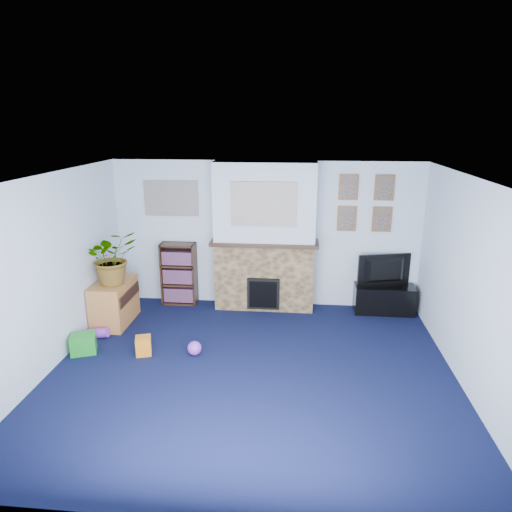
# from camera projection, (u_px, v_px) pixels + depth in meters

# --- Properties ---
(floor) EXTENTS (5.00, 4.50, 0.01)m
(floor) POSITION_uv_depth(u_px,v_px,m) (252.00, 371.00, 5.69)
(floor) COLOR black
(floor) RESTS_ON ground
(ceiling) EXTENTS (5.00, 4.50, 0.01)m
(ceiling) POSITION_uv_depth(u_px,v_px,m) (251.00, 178.00, 5.00)
(ceiling) COLOR white
(ceiling) RESTS_ON wall_back
(wall_back) EXTENTS (5.00, 0.04, 2.40)m
(wall_back) POSITION_uv_depth(u_px,v_px,m) (266.00, 235.00, 7.49)
(wall_back) COLOR silver
(wall_back) RESTS_ON ground
(wall_front) EXTENTS (5.00, 0.04, 2.40)m
(wall_front) POSITION_uv_depth(u_px,v_px,m) (218.00, 389.00, 3.20)
(wall_front) COLOR silver
(wall_front) RESTS_ON ground
(wall_left) EXTENTS (0.04, 4.50, 2.40)m
(wall_left) POSITION_uv_depth(u_px,v_px,m) (48.00, 274.00, 5.58)
(wall_left) COLOR silver
(wall_left) RESTS_ON ground
(wall_right) EXTENTS (0.04, 4.50, 2.40)m
(wall_right) POSITION_uv_depth(u_px,v_px,m) (472.00, 288.00, 5.12)
(wall_right) COLOR silver
(wall_right) RESTS_ON ground
(chimney_breast) EXTENTS (1.72, 0.50, 2.40)m
(chimney_breast) POSITION_uv_depth(u_px,v_px,m) (265.00, 239.00, 7.30)
(chimney_breast) COLOR brown
(chimney_breast) RESTS_ON ground
(collage_main) EXTENTS (1.00, 0.03, 0.68)m
(collage_main) POSITION_uv_depth(u_px,v_px,m) (264.00, 204.00, 6.93)
(collage_main) COLOR gray
(collage_main) RESTS_ON chimney_breast
(collage_left) EXTENTS (0.90, 0.03, 0.58)m
(collage_left) POSITION_uv_depth(u_px,v_px,m) (171.00, 198.00, 7.45)
(collage_left) COLOR gray
(collage_left) RESTS_ON wall_back
(portrait_tl) EXTENTS (0.30, 0.03, 0.40)m
(portrait_tl) POSITION_uv_depth(u_px,v_px,m) (349.00, 187.00, 7.13)
(portrait_tl) COLOR brown
(portrait_tl) RESTS_ON wall_back
(portrait_tr) EXTENTS (0.30, 0.03, 0.40)m
(portrait_tr) POSITION_uv_depth(u_px,v_px,m) (384.00, 188.00, 7.08)
(portrait_tr) COLOR brown
(portrait_tr) RESTS_ON wall_back
(portrait_bl) EXTENTS (0.30, 0.03, 0.40)m
(portrait_bl) POSITION_uv_depth(u_px,v_px,m) (347.00, 219.00, 7.27)
(portrait_bl) COLOR brown
(portrait_bl) RESTS_ON wall_back
(portrait_br) EXTENTS (0.30, 0.03, 0.40)m
(portrait_br) POSITION_uv_depth(u_px,v_px,m) (382.00, 219.00, 7.22)
(portrait_br) COLOR brown
(portrait_br) RESTS_ON wall_back
(tv_stand) EXTENTS (0.95, 0.40, 0.45)m
(tv_stand) POSITION_uv_depth(u_px,v_px,m) (384.00, 299.00, 7.39)
(tv_stand) COLOR black
(tv_stand) RESTS_ON ground
(television) EXTENTS (0.87, 0.33, 0.50)m
(television) POSITION_uv_depth(u_px,v_px,m) (386.00, 271.00, 7.27)
(television) COLOR black
(television) RESTS_ON tv_stand
(bookshelf) EXTENTS (0.58, 0.28, 1.05)m
(bookshelf) POSITION_uv_depth(u_px,v_px,m) (179.00, 275.00, 7.69)
(bookshelf) COLOR black
(bookshelf) RESTS_ON ground
(sideboard) EXTENTS (0.48, 0.86, 0.67)m
(sideboard) POSITION_uv_depth(u_px,v_px,m) (114.00, 301.00, 6.97)
(sideboard) COLOR #B17138
(sideboard) RESTS_ON ground
(potted_plant) EXTENTS (0.96, 0.95, 0.81)m
(potted_plant) POSITION_uv_depth(u_px,v_px,m) (112.00, 257.00, 6.72)
(potted_plant) COLOR #26661E
(potted_plant) RESTS_ON sideboard
(mantel_clock) EXTENTS (0.09, 0.05, 0.12)m
(mantel_clock) POSITION_uv_depth(u_px,v_px,m) (266.00, 237.00, 7.25)
(mantel_clock) COLOR gold
(mantel_clock) RESTS_ON chimney_breast
(mantel_candle) EXTENTS (0.04, 0.04, 0.14)m
(mantel_candle) POSITION_uv_depth(u_px,v_px,m) (286.00, 237.00, 7.22)
(mantel_candle) COLOR #B2BFC6
(mantel_candle) RESTS_ON chimney_breast
(mantel_teddy) EXTENTS (0.12, 0.12, 0.12)m
(mantel_teddy) POSITION_uv_depth(u_px,v_px,m) (231.00, 237.00, 7.30)
(mantel_teddy) COLOR gray
(mantel_teddy) RESTS_ON chimney_breast
(mantel_can) EXTENTS (0.06, 0.06, 0.12)m
(mantel_can) POSITION_uv_depth(u_px,v_px,m) (308.00, 239.00, 7.19)
(mantel_can) COLOR orange
(mantel_can) RESTS_ON chimney_breast
(green_crate) EXTENTS (0.40, 0.36, 0.26)m
(green_crate) POSITION_uv_depth(u_px,v_px,m) (83.00, 343.00, 6.11)
(green_crate) COLOR #198C26
(green_crate) RESTS_ON ground
(toy_ball) EXTENTS (0.19, 0.19, 0.19)m
(toy_ball) POSITION_uv_depth(u_px,v_px,m) (195.00, 348.00, 6.07)
(toy_ball) COLOR purple
(toy_ball) RESTS_ON ground
(toy_block) EXTENTS (0.25, 0.25, 0.24)m
(toy_block) POSITION_uv_depth(u_px,v_px,m) (144.00, 346.00, 6.08)
(toy_block) COLOR orange
(toy_block) RESTS_ON ground
(toy_tube) EXTENTS (0.33, 0.14, 0.19)m
(toy_tube) POSITION_uv_depth(u_px,v_px,m) (98.00, 333.00, 6.55)
(toy_tube) COLOR purple
(toy_tube) RESTS_ON ground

